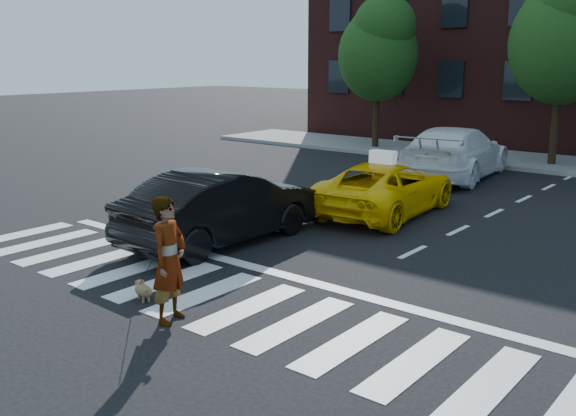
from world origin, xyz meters
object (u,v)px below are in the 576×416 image
at_px(black_sedan, 223,206).
at_px(dog, 143,289).
at_px(tree_left, 379,45).
at_px(tree_mid, 565,31).
at_px(white_suv, 455,152).
at_px(woman, 169,260).
at_px(taxi, 386,188).

height_order(black_sedan, dog, black_sedan).
xyz_separation_m(tree_left, dog, (6.35, -17.81, -4.26)).
relative_size(tree_mid, black_sedan, 1.47).
bearing_deg(white_suv, woman, 90.18).
relative_size(tree_mid, white_suv, 1.20).
distance_m(tree_mid, taxi, 10.89).
xyz_separation_m(white_suv, dog, (0.78, -13.68, -0.68)).
distance_m(tree_left, dog, 19.38).
height_order(white_suv, woman, woman).
height_order(tree_mid, dog, tree_mid).
bearing_deg(white_suv, taxi, 90.56).
distance_m(tree_left, woman, 19.85).
height_order(taxi, white_suv, white_suv).
bearing_deg(black_sedan, taxi, -105.65).
bearing_deg(woman, black_sedan, 18.20).
bearing_deg(taxi, dog, 85.13).
bearing_deg(dog, tree_left, 130.19).
bearing_deg(black_sedan, tree_mid, -98.22).
relative_size(taxi, woman, 2.47).
bearing_deg(tree_left, taxi, -57.48).
xyz_separation_m(black_sedan, white_suv, (0.60, 10.36, 0.06)).
relative_size(black_sedan, white_suv, 0.82).
relative_size(tree_mid, dog, 13.71).
distance_m(woman, dog, 1.34).
height_order(white_suv, dog, white_suv).
bearing_deg(white_suv, black_sedan, 79.42).
bearing_deg(tree_left, black_sedan, -71.09).
bearing_deg(woman, white_suv, -8.32).
bearing_deg(tree_left, tree_mid, -0.00).
height_order(tree_left, black_sedan, tree_left).
height_order(tree_mid, white_suv, tree_mid).
bearing_deg(tree_left, dog, -70.38).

